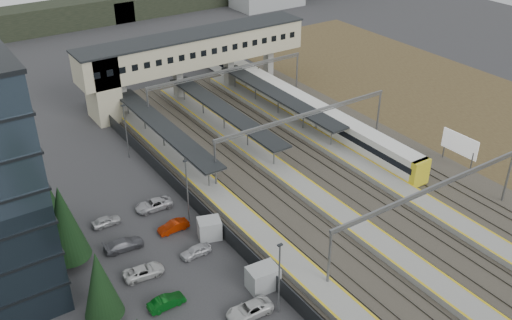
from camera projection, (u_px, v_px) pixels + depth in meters
ground at (295, 240)px, 63.76m from camera, size 220.00×220.00×0.00m
conifer_row at (116, 307)px, 47.97m from camera, size 4.42×49.82×9.50m
lampposts at (227, 227)px, 58.67m from camera, size 0.50×53.25×8.07m
fence at (222, 230)px, 63.75m from camera, size 0.08×90.00×2.00m
relay_cabin_near at (263, 278)px, 56.43m from camera, size 3.15×2.41×2.49m
relay_cabin_far at (209, 229)px, 63.70m from camera, size 3.06×2.79×2.31m
rail_corridor at (330, 193)px, 71.74m from camera, size 34.00×90.00×0.92m
canopies at (224, 110)px, 84.74m from camera, size 23.10×30.00×3.28m
footbridge at (180, 55)px, 93.96m from camera, size 40.40×6.40×11.20m
gantries at (361, 154)px, 68.76m from camera, size 28.40×62.28×7.17m
train at (286, 98)px, 93.35m from camera, size 2.81×58.71×3.54m
billboard at (460, 145)px, 76.72m from camera, size 0.29×5.65×4.73m
scrub_east at (505, 125)px, 89.06m from camera, size 34.00×120.00×0.06m
treeline_far at (147, 6)px, 140.57m from camera, size 170.00×19.00×7.00m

